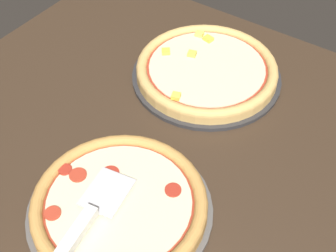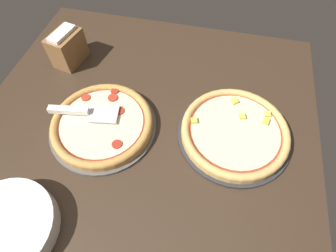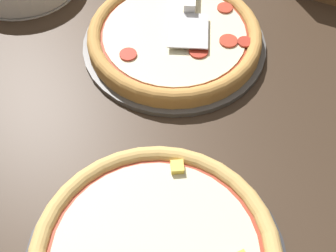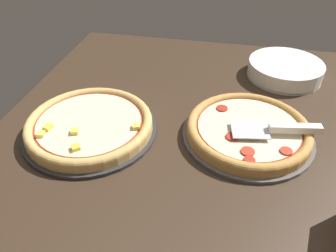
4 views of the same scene
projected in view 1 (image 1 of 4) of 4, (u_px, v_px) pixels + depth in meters
ground_plane at (159, 173)px, 97.90cm from camera, size 122.42×115.53×3.60cm
pizza_pan_front at (118, 209)px, 89.15cm from camera, size 35.36×35.36×1.00cm
pizza_front at (117, 202)px, 87.60cm from camera, size 33.24×33.24×3.33cm
pizza_pan_back at (206, 76)px, 115.75cm from camera, size 36.78×36.78×1.00cm
pizza_back at (207, 69)px, 114.16cm from camera, size 34.57×34.57×3.56cm
serving_spatula at (81, 228)px, 81.06cm from camera, size 8.81×23.28×2.00cm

